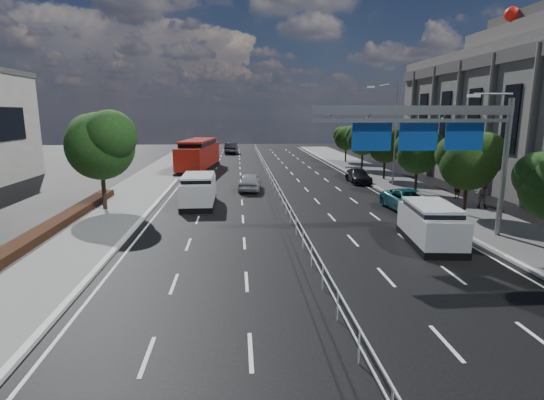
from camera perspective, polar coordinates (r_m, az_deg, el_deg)
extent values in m
plane|color=black|center=(12.81, 10.46, -18.90)|extent=(160.00, 160.00, 0.00)
cube|color=silver|center=(13.74, -31.19, -17.92)|extent=(0.25, 140.00, 0.15)
cube|color=silver|center=(33.71, 0.64, 2.29)|extent=(0.05, 85.00, 0.05)
cube|color=silver|center=(33.78, 0.64, 1.54)|extent=(0.05, 85.00, 0.05)
cylinder|color=gray|center=(24.90, 28.74, 3.59)|extent=(0.28, 0.28, 7.20)
cube|color=gray|center=(22.37, 18.53, 11.38)|extent=(10.20, 0.25, 0.45)
cube|color=gray|center=(22.37, 18.45, 10.10)|extent=(10.20, 0.18, 0.18)
cylinder|color=gray|center=(24.22, 27.61, 12.55)|extent=(2.00, 0.10, 0.10)
cube|color=silver|center=(23.71, 25.49, 12.54)|extent=(0.60, 0.25, 0.15)
cube|color=navy|center=(23.78, 24.43, 7.79)|extent=(2.00, 0.08, 1.40)
cube|color=white|center=(23.83, 24.37, 7.80)|extent=(1.80, 0.02, 1.20)
cube|color=navy|center=(22.72, 19.08, 8.05)|extent=(2.00, 0.08, 1.40)
cube|color=white|center=(22.77, 19.03, 8.06)|extent=(1.80, 0.02, 1.20)
cube|color=navy|center=(21.87, 13.25, 8.27)|extent=(2.00, 0.08, 1.40)
cube|color=white|center=(21.92, 13.21, 8.27)|extent=(1.80, 0.02, 1.20)
cylinder|color=gray|center=(39.21, 16.25, 8.29)|extent=(0.16, 0.16, 9.00)
cylinder|color=gray|center=(38.82, 14.91, 14.69)|extent=(0.10, 2.40, 0.10)
cube|color=silver|center=(38.44, 13.15, 14.59)|extent=(0.60, 0.25, 0.15)
cube|color=#4C4947|center=(38.47, 27.90, 16.50)|extent=(0.40, 36.00, 1.00)
sphere|color=#B2140C|center=(39.41, 29.55, 20.92)|extent=(1.10, 1.10, 1.10)
cylinder|color=black|center=(30.35, -21.71, 1.85)|extent=(0.28, 0.28, 3.50)
sphere|color=black|center=(30.06, -22.08, 6.72)|extent=(4.40, 4.40, 4.40)
sphere|color=black|center=(29.13, -20.90, 8.06)|extent=(3.30, 3.30, 3.30)
sphere|color=black|center=(30.88, -23.18, 7.79)|extent=(3.08, 3.08, 3.08)
sphere|color=black|center=(22.88, 32.25, 2.73)|extent=(2.24, 2.24, 2.24)
cylinder|color=black|center=(29.33, 24.55, 0.62)|extent=(0.22, 0.22, 2.80)
sphere|color=black|center=(29.04, 24.89, 4.63)|extent=(3.50, 3.50, 3.50)
sphere|color=black|center=(28.90, 26.71, 5.56)|extent=(2.62, 2.62, 2.62)
sphere|color=black|center=(29.17, 23.41, 5.67)|extent=(2.45, 2.45, 2.45)
cylinder|color=black|center=(35.97, 18.80, 2.82)|extent=(0.22, 0.22, 2.70)
sphere|color=black|center=(35.74, 19.01, 5.99)|extent=(3.30, 3.30, 3.30)
sphere|color=black|center=(35.52, 20.37, 6.74)|extent=(2.48, 2.48, 2.47)
sphere|color=black|center=(35.93, 17.89, 6.78)|extent=(2.31, 2.31, 2.31)
cylinder|color=black|center=(42.89, 14.86, 4.35)|extent=(0.21, 0.21, 2.65)
sphere|color=black|center=(42.70, 15.00, 6.96)|extent=(3.20, 3.20, 3.20)
sphere|color=black|center=(42.43, 16.08, 7.59)|extent=(2.40, 2.40, 2.40)
sphere|color=black|center=(42.94, 14.11, 7.60)|extent=(2.24, 2.24, 2.24)
cylinder|color=black|center=(49.97, 12.03, 5.58)|extent=(0.23, 0.23, 2.85)
sphere|color=black|center=(49.80, 12.13, 7.99)|extent=(3.60, 3.60, 3.60)
sphere|color=black|center=(49.47, 13.15, 8.58)|extent=(2.70, 2.70, 2.70)
sphere|color=black|center=(50.12, 11.28, 8.57)|extent=(2.52, 2.52, 2.52)
cylinder|color=black|center=(57.17, 9.88, 6.26)|extent=(0.21, 0.21, 2.60)
sphere|color=black|center=(57.03, 9.95, 8.19)|extent=(3.10, 3.10, 3.10)
sphere|color=black|center=(56.71, 10.70, 8.67)|extent=(2.32, 2.33, 2.32)
sphere|color=black|center=(57.32, 9.32, 8.64)|extent=(2.17, 2.17, 2.17)
cube|color=black|center=(30.56, -9.79, -0.41)|extent=(2.23, 5.14, 0.37)
cube|color=silver|center=(30.39, -9.85, 1.23)|extent=(2.18, 5.04, 1.52)
cube|color=black|center=(30.26, -9.90, 2.64)|extent=(2.01, 3.63, 0.67)
cube|color=silver|center=(30.21, -9.92, 3.27)|extent=(2.10, 3.93, 0.13)
cylinder|color=black|center=(29.00, -11.88, -0.75)|extent=(0.32, 0.76, 0.76)
cylinder|color=black|center=(28.83, -8.27, -0.69)|extent=(0.32, 0.76, 0.76)
cylinder|color=black|center=(32.24, -11.17, 0.51)|extent=(0.32, 0.76, 0.76)
cylinder|color=black|center=(32.08, -7.92, 0.57)|extent=(0.32, 0.76, 0.76)
cube|color=black|center=(49.54, -9.77, 4.16)|extent=(4.29, 12.03, 0.35)
cube|color=maroon|center=(49.37, -9.83, 5.90)|extent=(4.21, 11.79, 2.39)
cube|color=black|center=(49.27, -9.88, 7.28)|extent=(3.57, 8.56, 1.05)
cube|color=maroon|center=(49.23, -9.90, 7.89)|extent=(3.77, 9.26, 0.21)
cylinder|color=black|center=(46.12, -12.19, 3.75)|extent=(0.40, 0.76, 0.72)
cylinder|color=black|center=(45.58, -9.38, 3.77)|extent=(0.40, 0.76, 0.72)
cylinder|color=black|center=(53.46, -10.11, 4.88)|extent=(0.40, 0.76, 0.72)
cylinder|color=black|center=(52.99, -7.67, 4.90)|extent=(0.40, 0.76, 0.72)
imported|color=#9B9DA2|center=(36.11, -2.97, 2.49)|extent=(2.22, 4.56, 1.50)
imported|color=black|center=(69.77, -5.51, 6.96)|extent=(2.14, 5.32, 1.72)
cube|color=black|center=(22.83, 20.43, -5.14)|extent=(2.67, 5.17, 0.34)
cube|color=#B6B9BE|center=(22.62, 20.58, -3.14)|extent=(2.61, 5.07, 1.40)
cube|color=black|center=(22.46, 20.70, -1.41)|extent=(2.29, 3.70, 0.62)
cube|color=#B6B9BE|center=(22.39, 20.76, -0.64)|extent=(2.41, 4.00, 0.12)
cylinder|color=black|center=(21.05, 19.57, -5.96)|extent=(0.38, 0.73, 0.70)
cylinder|color=black|center=(21.64, 23.97, -5.83)|extent=(0.38, 0.73, 0.70)
cylinder|color=black|center=(24.01, 17.31, -3.68)|extent=(0.38, 0.73, 0.70)
cylinder|color=black|center=(24.52, 21.22, -3.63)|extent=(0.38, 0.73, 0.70)
imported|color=#155C61|center=(29.69, 17.97, -0.11)|extent=(2.63, 5.29, 1.44)
imported|color=black|center=(40.96, 11.54, 3.21)|extent=(1.91, 4.46, 1.28)
imported|color=gray|center=(34.84, 23.64, 1.70)|extent=(0.80, 0.71, 1.83)
imported|color=gray|center=(32.03, 26.39, 0.64)|extent=(1.10, 1.09, 1.80)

